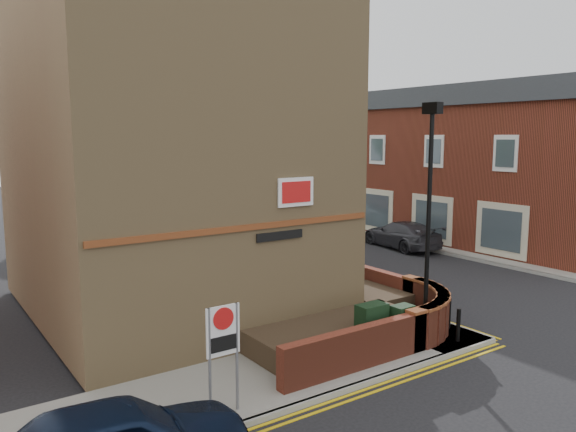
# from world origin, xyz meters

# --- Properties ---
(ground) EXTENTS (120.00, 120.00, 0.00)m
(ground) POSITION_xyz_m (0.00, 0.00, 0.00)
(ground) COLOR black
(ground) RESTS_ON ground
(pavement_corner) EXTENTS (13.00, 3.00, 0.12)m
(pavement_corner) POSITION_xyz_m (-3.50, 1.50, 0.06)
(pavement_corner) COLOR gray
(pavement_corner) RESTS_ON ground
(pavement_main) EXTENTS (2.00, 32.00, 0.12)m
(pavement_main) POSITION_xyz_m (2.00, 16.00, 0.06)
(pavement_main) COLOR gray
(pavement_main) RESTS_ON ground
(pavement_far) EXTENTS (4.00, 40.00, 0.12)m
(pavement_far) POSITION_xyz_m (13.00, 13.00, 0.06)
(pavement_far) COLOR gray
(pavement_far) RESTS_ON ground
(kerb_side) EXTENTS (13.00, 0.15, 0.12)m
(kerb_side) POSITION_xyz_m (-3.50, 0.00, 0.06)
(kerb_side) COLOR gray
(kerb_side) RESTS_ON ground
(kerb_main_near) EXTENTS (0.15, 32.00, 0.12)m
(kerb_main_near) POSITION_xyz_m (3.00, 16.00, 0.06)
(kerb_main_near) COLOR gray
(kerb_main_near) RESTS_ON ground
(kerb_main_far) EXTENTS (0.15, 40.00, 0.12)m
(kerb_main_far) POSITION_xyz_m (11.00, 13.00, 0.06)
(kerb_main_far) COLOR gray
(kerb_main_far) RESTS_ON ground
(yellow_lines_side) EXTENTS (13.00, 0.28, 0.01)m
(yellow_lines_side) POSITION_xyz_m (-3.50, -0.25, 0.01)
(yellow_lines_side) COLOR gold
(yellow_lines_side) RESTS_ON ground
(yellow_lines_main) EXTENTS (0.28, 32.00, 0.01)m
(yellow_lines_main) POSITION_xyz_m (3.25, 16.00, 0.01)
(yellow_lines_main) COLOR gold
(yellow_lines_main) RESTS_ON ground
(corner_building) EXTENTS (8.95, 10.40, 13.60)m
(corner_building) POSITION_xyz_m (-2.84, 8.00, 6.23)
(corner_building) COLOR #A58658
(corner_building) RESTS_ON ground
(garden_wall) EXTENTS (6.80, 6.00, 1.20)m
(garden_wall) POSITION_xyz_m (0.00, 2.50, 0.00)
(garden_wall) COLOR maroon
(garden_wall) RESTS_ON ground
(lamppost) EXTENTS (0.25, 0.50, 6.30)m
(lamppost) POSITION_xyz_m (1.60, 1.20, 3.34)
(lamppost) COLOR black
(lamppost) RESTS_ON pavement_corner
(utility_cabinet_large) EXTENTS (0.80, 0.45, 1.20)m
(utility_cabinet_large) POSITION_xyz_m (-0.30, 1.30, 0.72)
(utility_cabinet_large) COLOR black
(utility_cabinet_large) RESTS_ON pavement_corner
(utility_cabinet_small) EXTENTS (0.55, 0.40, 1.10)m
(utility_cabinet_small) POSITION_xyz_m (0.50, 1.00, 0.67)
(utility_cabinet_small) COLOR black
(utility_cabinet_small) RESTS_ON pavement_corner
(bollard_near) EXTENTS (0.11, 0.11, 0.90)m
(bollard_near) POSITION_xyz_m (2.00, 0.40, 0.57)
(bollard_near) COLOR black
(bollard_near) RESTS_ON pavement_corner
(bollard_far) EXTENTS (0.11, 0.11, 0.90)m
(bollard_far) POSITION_xyz_m (2.60, 1.20, 0.57)
(bollard_far) COLOR black
(bollard_far) RESTS_ON pavement_corner
(zone_sign) EXTENTS (0.72, 0.07, 2.20)m
(zone_sign) POSITION_xyz_m (-5.00, 0.50, 1.64)
(zone_sign) COLOR slate
(zone_sign) RESTS_ON pavement_corner
(far_terrace) EXTENTS (5.40, 30.40, 8.00)m
(far_terrace) POSITION_xyz_m (14.50, 17.00, 4.04)
(far_terrace) COLOR maroon
(far_terrace) RESTS_ON ground
(far_terrace_cream) EXTENTS (5.40, 12.40, 8.00)m
(far_terrace_cream) POSITION_xyz_m (14.50, 38.00, 4.05)
(far_terrace_cream) COLOR beige
(far_terrace_cream) RESTS_ON ground
(tree_near) EXTENTS (3.64, 3.65, 6.70)m
(tree_near) POSITION_xyz_m (2.00, 14.05, 4.70)
(tree_near) COLOR #382B1E
(tree_near) RESTS_ON pavement_main
(tree_mid) EXTENTS (4.03, 4.03, 7.42)m
(tree_mid) POSITION_xyz_m (2.00, 22.05, 5.20)
(tree_mid) COLOR #382B1E
(tree_mid) RESTS_ON pavement_main
(tree_far) EXTENTS (3.81, 3.81, 7.00)m
(tree_far) POSITION_xyz_m (2.00, 30.05, 4.91)
(tree_far) COLOR #382B1E
(tree_far) RESTS_ON pavement_main
(traffic_light_assembly) EXTENTS (0.20, 0.16, 4.20)m
(traffic_light_assembly) POSITION_xyz_m (2.40, 25.00, 2.78)
(traffic_light_assembly) COLOR black
(traffic_light_assembly) RESTS_ON pavement_main
(silver_car_near) EXTENTS (2.61, 5.02, 1.58)m
(silver_car_near) POSITION_xyz_m (4.62, 9.86, 0.79)
(silver_car_near) COLOR #A7A8AF
(silver_car_near) RESTS_ON ground
(red_car_main) EXTENTS (3.37, 4.80, 1.22)m
(red_car_main) POSITION_xyz_m (3.99, 21.69, 0.61)
(red_car_main) COLOR maroon
(red_car_main) RESTS_ON ground
(grey_car_far) EXTENTS (2.48, 4.86, 1.35)m
(grey_car_far) POSITION_xyz_m (10.50, 10.61, 0.68)
(grey_car_far) COLOR #303035
(grey_car_far) RESTS_ON ground
(silver_car_far) EXTENTS (2.99, 4.33, 1.37)m
(silver_car_far) POSITION_xyz_m (10.21, 18.01, 0.68)
(silver_car_far) COLOR silver
(silver_car_far) RESTS_ON ground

